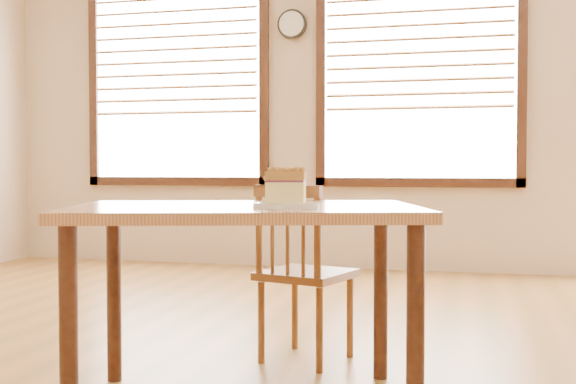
# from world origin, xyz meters

# --- Properties ---
(window_left) EXTENTS (1.76, 0.10, 1.96)m
(window_left) POSITION_xyz_m (-1.90, 3.97, 1.81)
(window_left) COLOR white
(window_left) RESTS_ON room_shell
(window_right) EXTENTS (1.76, 0.10, 1.96)m
(window_right) POSITION_xyz_m (0.30, 3.97, 1.81)
(window_right) COLOR white
(window_right) RESTS_ON room_shell
(wall_clock) EXTENTS (0.26, 0.05, 0.26)m
(wall_clock) POSITION_xyz_m (-0.80, 3.96, 2.15)
(wall_clock) COLOR black
(wall_clock) RESTS_ON room_shell
(cafe_table_main) EXTENTS (1.44, 1.15, 0.75)m
(cafe_table_main) POSITION_xyz_m (-0.07, 0.28, 0.66)
(cafe_table_main) COLOR #BB7B49
(cafe_table_main) RESTS_ON ground
(cafe_chair_main) EXTENTS (0.46, 0.46, 0.82)m
(cafe_chair_main) POSITION_xyz_m (-0.01, 0.93, 0.41)
(cafe_chair_main) COLOR brown
(cafe_chair_main) RESTS_ON ground
(plate) EXTENTS (0.23, 0.23, 0.02)m
(plate) POSITION_xyz_m (0.11, 0.16, 0.76)
(plate) COLOR white
(plate) RESTS_ON cafe_table_main
(cake_slice) EXTENTS (0.15, 0.12, 0.13)m
(cake_slice) POSITION_xyz_m (0.11, 0.16, 0.83)
(cake_slice) COLOR #F5E08A
(cake_slice) RESTS_ON plate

